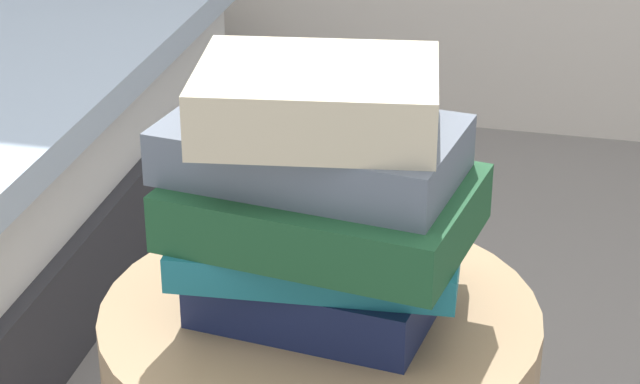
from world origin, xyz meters
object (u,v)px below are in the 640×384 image
object	(u,v)px
book_slate	(312,150)
book_navy	(324,283)
book_cream	(321,99)
book_forest	(324,207)
book_teal	(321,239)

from	to	relation	value
book_slate	book_navy	bearing A→B (deg)	29.63
book_cream	book_slate	bearing A→B (deg)	130.03
book_navy	book_forest	distance (m)	0.10
book_slate	book_cream	xyz separation A→B (m)	(0.01, -0.01, 0.06)
book_forest	book_cream	distance (m)	0.12
book_slate	book_cream	distance (m)	0.06
book_navy	book_forest	xyz separation A→B (m)	(0.00, -0.01, 0.10)
book_forest	book_slate	bearing A→B (deg)	157.32
book_cream	book_teal	bearing A→B (deg)	95.78
book_forest	book_slate	distance (m)	0.06
book_navy	book_cream	bearing A→B (deg)	-82.04
book_teal	book_slate	bearing A→B (deg)	-120.90
book_teal	book_slate	world-z (taller)	book_slate
book_forest	book_slate	size ratio (longest dim) A/B	1.01
book_teal	book_cream	world-z (taller)	book_cream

